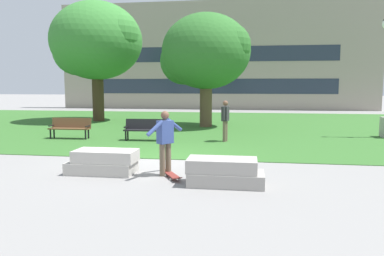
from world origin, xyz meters
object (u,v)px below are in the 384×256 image
at_px(concrete_block_center, 104,162).
at_px(person_skateboarder, 165,139).
at_px(concrete_block_left, 224,172).
at_px(person_bystander_near_lawn, 225,118).
at_px(skateboard, 172,175).
at_px(park_bench_near_left, 70,127).
at_px(park_bench_near_right, 146,128).

bearing_deg(concrete_block_center, person_skateboarder, 0.62).
distance_m(concrete_block_left, person_bystander_near_lawn, 6.79).
bearing_deg(concrete_block_center, person_bystander_near_lawn, 64.30).
relative_size(concrete_block_left, person_skateboarder, 1.07).
distance_m(concrete_block_center, skateboard, 1.97).
relative_size(concrete_block_left, park_bench_near_left, 1.01).
height_order(concrete_block_center, person_bystander_near_lawn, person_bystander_near_lawn).
bearing_deg(person_skateboarder, person_bystander_near_lawn, 78.68).
bearing_deg(park_bench_near_left, person_skateboarder, -46.50).
xyz_separation_m(person_skateboarder, skateboard, (0.23, -0.27, -0.89)).
height_order(person_skateboarder, park_bench_near_left, person_skateboarder).
bearing_deg(park_bench_near_left, person_bystander_near_lawn, 1.15).
bearing_deg(concrete_block_left, skateboard, 162.21).
distance_m(person_skateboarder, skateboard, 0.96).
bearing_deg(concrete_block_center, concrete_block_left, -11.81).
relative_size(person_skateboarder, person_bystander_near_lawn, 1.00).
distance_m(concrete_block_center, concrete_block_left, 3.37).
bearing_deg(person_bystander_near_lawn, concrete_block_center, -115.70).
relative_size(skateboard, park_bench_near_left, 0.54).
bearing_deg(person_bystander_near_lawn, person_skateboarder, -101.32).
distance_m(concrete_block_center, person_bystander_near_lawn, 6.75).
bearing_deg(concrete_block_left, person_bystander_near_lawn, 93.30).
xyz_separation_m(concrete_block_left, park_bench_near_left, (-7.19, 6.61, 0.23)).
height_order(concrete_block_left, park_bench_near_right, park_bench_near_right).
relative_size(skateboard, park_bench_near_right, 0.54).
bearing_deg(skateboard, concrete_block_left, -17.79).
relative_size(concrete_block_center, person_skateboarder, 1.08).
xyz_separation_m(person_skateboarder, park_bench_near_left, (-5.60, 5.90, -0.44)).
xyz_separation_m(skateboard, person_bystander_near_lawn, (0.97, 6.31, 0.90)).
bearing_deg(person_bystander_near_lawn, park_bench_near_right, -176.83).
relative_size(concrete_block_center, skateboard, 1.88).
bearing_deg(person_bystander_near_lawn, park_bench_near_left, -178.85).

